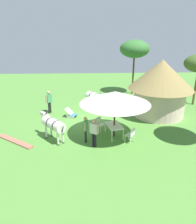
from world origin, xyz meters
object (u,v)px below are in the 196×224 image
(guest_behind_table, at_px, (94,130))
(striped_lounge_chair, at_px, (71,114))
(shade_umbrella, at_px, (115,98))
(patio_chair_near_hut, at_px, (131,134))
(zebra_nearest_camera, at_px, (95,97))
(thatched_hut, at_px, (160,85))
(acacia_tree_far_lawn, at_px, (135,49))
(patio_dining_table, at_px, (114,126))
(patio_chair_west_end, at_px, (99,123))
(standing_watcher, at_px, (49,100))
(zebra_by_umbrella, at_px, (53,124))
(guest_beside_umbrella, at_px, (86,127))

(guest_behind_table, bearing_deg, striped_lounge_chair, -34.32)
(shade_umbrella, bearing_deg, patio_chair_near_hut, 46.65)
(zebra_nearest_camera, bearing_deg, shade_umbrella, 64.94)
(thatched_hut, relative_size, acacia_tree_far_lawn, 0.90)
(patio_dining_table, xyz_separation_m, zebra_nearest_camera, (-4.82, -0.99, 0.35))
(patio_chair_west_end, bearing_deg, striped_lounge_chair, -94.65)
(patio_dining_table, distance_m, patio_chair_west_end, 1.20)
(shade_umbrella, bearing_deg, patio_chair_west_end, -135.00)
(striped_lounge_chair, relative_size, acacia_tree_far_lawn, 0.18)
(patio_dining_table, relative_size, standing_watcher, 0.84)
(zebra_by_umbrella, bearing_deg, shade_umbrella, -36.46)
(thatched_hut, bearing_deg, patio_dining_table, -47.38)
(thatched_hut, distance_m, standing_watcher, 8.39)
(guest_beside_umbrella, bearing_deg, shade_umbrella, 118.46)
(patio_dining_table, relative_size, zebra_by_umbrella, 0.81)
(patio_dining_table, bearing_deg, striped_lounge_chair, -138.34)
(patio_chair_west_end, bearing_deg, patio_chair_near_hut, 90.82)
(striped_lounge_chair, bearing_deg, thatched_hut, 115.76)
(patio_chair_west_end, xyz_separation_m, patio_chair_near_hut, (1.67, 1.72, 0.00))
(thatched_hut, distance_m, patio_dining_table, 5.32)
(patio_dining_table, xyz_separation_m, acacia_tree_far_lawn, (-9.33, 2.89, 3.70))
(thatched_hut, height_order, zebra_by_umbrella, thatched_hut)
(patio_dining_table, distance_m, guest_behind_table, 1.77)
(guest_beside_umbrella, bearing_deg, patio_chair_near_hut, 93.83)
(patio_chair_west_end, height_order, standing_watcher, standing_watcher)
(striped_lounge_chair, bearing_deg, zebra_nearest_camera, 155.69)
(patio_dining_table, distance_m, striped_lounge_chair, 4.25)
(guest_behind_table, distance_m, zebra_nearest_camera, 6.05)
(zebra_nearest_camera, bearing_deg, zebra_by_umbrella, 26.83)
(patio_chair_west_end, height_order, guest_beside_umbrella, guest_beside_umbrella)
(patio_chair_west_end, bearing_deg, thatched_hut, 164.44)
(shade_umbrella, height_order, patio_dining_table, shade_umbrella)
(patio_dining_table, height_order, guest_behind_table, guest_behind_table)
(shade_umbrella, xyz_separation_m, zebra_by_umbrella, (0.35, -3.57, -1.44))
(striped_lounge_chair, height_order, acacia_tree_far_lawn, acacia_tree_far_lawn)
(patio_dining_table, bearing_deg, patio_chair_near_hut, 46.65)
(patio_dining_table, height_order, zebra_by_umbrella, zebra_by_umbrella)
(thatched_hut, xyz_separation_m, patio_chair_near_hut, (4.25, -2.85, -1.78))
(thatched_hut, height_order, patio_chair_near_hut, thatched_hut)
(thatched_hut, distance_m, patio_chair_west_end, 5.54)
(patio_dining_table, relative_size, striped_lounge_chair, 1.59)
(patio_chair_near_hut, relative_size, standing_watcher, 0.51)
(guest_beside_umbrella, distance_m, acacia_tree_far_lawn, 11.50)
(patio_chair_west_end, relative_size, guest_behind_table, 0.54)
(guest_behind_table, relative_size, zebra_by_umbrella, 0.91)
(thatched_hut, distance_m, striped_lounge_chair, 6.86)
(thatched_hut, height_order, shade_umbrella, thatched_hut)
(patio_dining_table, relative_size, patio_chair_west_end, 1.65)
(patio_chair_near_hut, xyz_separation_m, standing_watcher, (-4.97, -5.41, 0.54))
(striped_lounge_chair, bearing_deg, guest_behind_table, 43.31)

